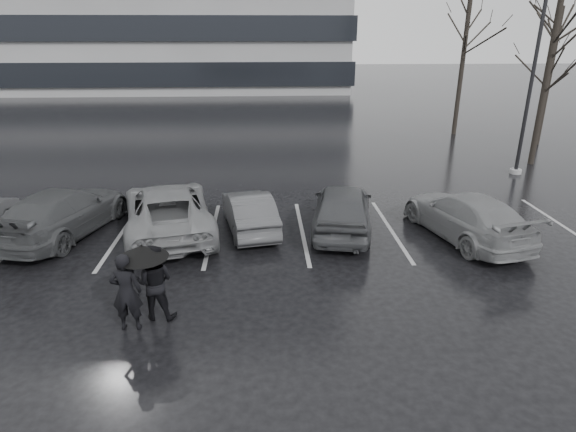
% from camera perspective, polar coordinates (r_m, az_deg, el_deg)
% --- Properties ---
extents(ground, '(160.00, 160.00, 0.00)m').
position_cam_1_polar(ground, '(12.74, -0.09, -6.26)').
color(ground, black).
rests_on(ground, ground).
extents(car_main, '(2.51, 4.60, 1.48)m').
position_cam_1_polar(car_main, '(14.97, 6.48, 1.02)').
color(car_main, black).
rests_on(car_main, ground).
extents(car_west_a, '(1.98, 3.88, 1.22)m').
position_cam_1_polar(car_west_a, '(15.00, -4.63, 0.58)').
color(car_west_a, '#2A2A2C').
rests_on(car_west_a, ground).
extents(car_west_b, '(3.63, 5.79, 1.49)m').
position_cam_1_polar(car_west_b, '(15.17, -14.06, 0.79)').
color(car_west_b, '#535356').
rests_on(car_west_b, ground).
extents(car_west_c, '(3.24, 5.31, 1.44)m').
position_cam_1_polar(car_west_c, '(16.08, -25.05, 0.44)').
color(car_west_c, black).
rests_on(car_west_c, ground).
extents(car_east, '(3.00, 5.05, 1.37)m').
position_cam_1_polar(car_east, '(15.33, 20.33, 0.05)').
color(car_east, '#535356').
rests_on(car_east, ground).
extents(pedestrian_left, '(0.64, 0.43, 1.73)m').
position_cam_1_polar(pedestrian_left, '(10.49, -18.62, -8.54)').
color(pedestrian_left, black).
rests_on(pedestrian_left, ground).
extents(pedestrian_right, '(0.90, 0.74, 1.70)m').
position_cam_1_polar(pedestrian_right, '(10.73, -15.51, -7.57)').
color(pedestrian_right, black).
rests_on(pedestrian_right, ground).
extents(umbrella, '(1.06, 1.06, 1.80)m').
position_cam_1_polar(umbrella, '(10.30, -16.91, -4.08)').
color(umbrella, black).
rests_on(umbrella, ground).
extents(lamp_post, '(0.48, 0.48, 8.78)m').
position_cam_1_polar(lamp_post, '(22.71, 26.95, 14.33)').
color(lamp_post, gray).
rests_on(lamp_post, ground).
extents(stall_stripes, '(19.72, 5.00, 0.00)m').
position_cam_1_polar(stall_stripes, '(14.99, -3.66, -1.91)').
color(stall_stripes, '#99999B').
rests_on(stall_stripes, ground).
extents(tree_east, '(0.26, 0.26, 8.00)m').
position_cam_1_polar(tree_east, '(24.81, 28.34, 14.45)').
color(tree_east, black).
rests_on(tree_east, ground).
extents(tree_ne, '(0.26, 0.26, 7.00)m').
position_cam_1_polar(tree_ne, '(29.55, 28.52, 14.14)').
color(tree_ne, black).
rests_on(tree_ne, ground).
extents(tree_north, '(0.26, 0.26, 8.50)m').
position_cam_1_polar(tree_north, '(30.62, 20.01, 16.96)').
color(tree_north, black).
rests_on(tree_north, ground).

